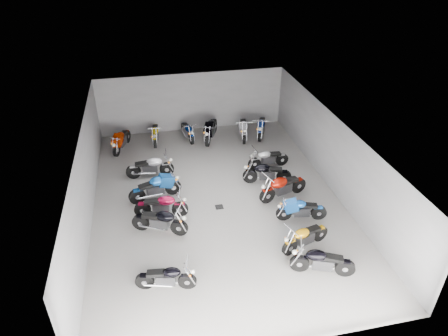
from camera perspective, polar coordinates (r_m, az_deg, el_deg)
The scene contains 23 objects.
ground at distance 16.70m, azimuth -1.02°, elevation -4.59°, with size 14.00×14.00×0.00m, color gray.
wall_back at distance 22.02m, azimuth -4.60°, elevation 9.39°, with size 10.00×0.10×3.20m, color gray.
wall_left at distance 15.81m, azimuth -19.17°, elevation -1.84°, with size 0.10×14.00×3.20m, color gray.
wall_right at distance 17.32m, azimuth 15.39°, elevation 1.87°, with size 0.10×14.00×3.20m, color gray.
ceiling at distance 15.04m, azimuth -1.14°, elevation 5.39°, with size 10.00×14.00×0.04m, color black.
drain_grate at distance 16.30m, azimuth -0.68°, elevation -5.58°, with size 0.32×0.32×0.01m, color black.
motorcycle_left_a at distance 12.95m, azimuth -8.23°, elevation -15.20°, with size 1.91×0.56×0.85m.
motorcycle_left_c at distance 14.95m, azimuth -9.10°, elevation -7.49°, with size 2.03×0.99×0.95m.
motorcycle_left_d at distance 15.72m, azimuth -8.90°, elevation -5.33°, with size 2.10×0.57×0.93m.
motorcycle_left_e at distance 16.73m, azimuth -9.72°, elevation -2.78°, with size 2.21×0.70×0.98m.
motorcycle_left_f at distance 18.23m, azimuth -10.46°, elevation 0.16°, with size 2.15×0.44×0.94m.
motorcycle_right_a at distance 13.62m, azimuth 13.80°, elevation -12.83°, with size 2.02×0.86×0.92m.
motorcycle_right_b at distance 14.44m, azimuth 11.49°, elevation -9.60°, with size 1.93×0.79×0.88m.
motorcycle_right_c at distance 15.67m, azimuth 10.93°, elevation -5.85°, with size 1.96×0.51×0.87m.
motorcycle_right_d at distance 16.72m, azimuth 8.38°, elevation -2.65°, with size 2.21×0.79×1.00m.
motorcycle_right_e at distance 17.59m, azimuth 6.09°, elevation -0.71°, with size 2.12×0.67×0.95m.
motorcycle_right_f at distance 18.77m, azimuth 6.28°, elevation 1.37°, with size 2.01×0.44×0.88m.
motorcycle_back_a at distance 20.87m, azimuth -14.48°, elevation 3.87°, with size 0.87×2.07×0.94m.
motorcycle_back_b at distance 21.28m, azimuth -9.80°, elevation 4.90°, with size 0.44×2.02×0.89m.
motorcycle_back_c at distance 21.36m, azimuth -5.24°, elevation 5.30°, with size 0.52×1.94×0.86m.
motorcycle_back_d at distance 21.20m, azimuth -1.88°, elevation 5.53°, with size 1.05×2.25×1.04m.
motorcycle_back_e at distance 21.44m, azimuth 2.77°, elevation 5.71°, with size 0.61×2.22×0.98m.
motorcycle_back_f at distance 21.73m, azimuth 5.33°, elevation 5.94°, with size 0.93×2.08×0.96m.
Camera 1 is at (-2.50, -13.29, 9.80)m, focal length 32.00 mm.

